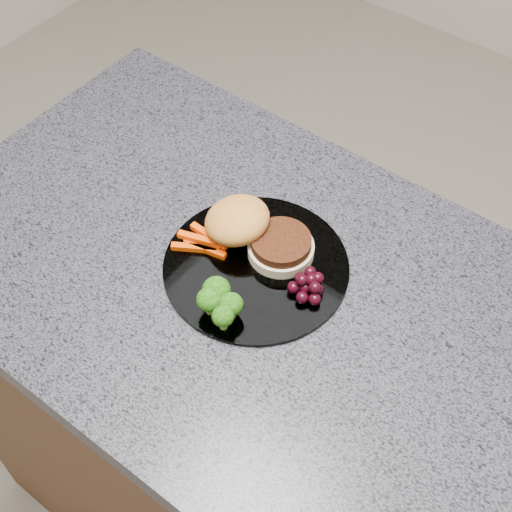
# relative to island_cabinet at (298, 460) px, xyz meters

# --- Properties ---
(room) EXTENTS (4.02, 4.02, 2.70)m
(room) POSITION_rel_island_cabinet_xyz_m (0.00, 0.00, 0.92)
(room) COLOR gray
(room) RESTS_ON ground
(island_cabinet) EXTENTS (1.20, 0.60, 0.86)m
(island_cabinet) POSITION_rel_island_cabinet_xyz_m (0.00, 0.00, 0.00)
(island_cabinet) COLOR #50331B
(island_cabinet) RESTS_ON ground
(countertop) EXTENTS (1.20, 0.60, 0.04)m
(countertop) POSITION_rel_island_cabinet_xyz_m (0.00, 0.00, 0.45)
(countertop) COLOR #4D4D57
(countertop) RESTS_ON island_cabinet
(plate) EXTENTS (0.26, 0.26, 0.01)m
(plate) POSITION_rel_island_cabinet_xyz_m (-0.11, 0.02, 0.47)
(plate) COLOR white
(plate) RESTS_ON countertop
(burger) EXTENTS (0.18, 0.13, 0.05)m
(burger) POSITION_rel_island_cabinet_xyz_m (-0.14, 0.05, 0.50)
(burger) COLOR beige
(burger) RESTS_ON plate
(carrot_sticks) EXTENTS (0.08, 0.06, 0.02)m
(carrot_sticks) POSITION_rel_island_cabinet_xyz_m (-0.19, 0.00, 0.48)
(carrot_sticks) COLOR #E84403
(carrot_sticks) RESTS_ON plate
(broccoli) EXTENTS (0.07, 0.06, 0.05)m
(broccoli) POSITION_rel_island_cabinet_xyz_m (-0.10, -0.07, 0.50)
(broccoli) COLOR olive
(broccoli) RESTS_ON plate
(grape_bunch) EXTENTS (0.05, 0.05, 0.03)m
(grape_bunch) POSITION_rel_island_cabinet_xyz_m (-0.03, 0.03, 0.49)
(grape_bunch) COLOR black
(grape_bunch) RESTS_ON plate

